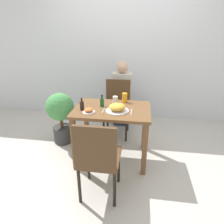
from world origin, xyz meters
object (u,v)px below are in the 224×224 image
Objects in this scene: food_plate at (117,108)px; sauce_bottle at (102,102)px; side_plate at (89,111)px; drink_cup at (115,99)px; chair_far at (117,105)px; potted_plant_left at (61,113)px; person_figure at (122,95)px; chair_near at (98,157)px; juice_glass at (125,98)px; condiment_bottle at (82,105)px.

sauce_bottle reaches higher than food_plate.
drink_cup is at bearing 55.55° from side_plate.
chair_far is 1.13× the size of potted_plant_left.
sauce_bottle is 0.14× the size of person_figure.
potted_plant_left reaches higher than side_plate.
food_plate is (0.11, 0.65, 0.27)m from chair_near.
drink_cup is 0.23m from sauce_bottle.
side_plate is 0.13× the size of person_figure.
chair_far is at bearing 27.07° from potted_plant_left.
chair_near is 0.72m from food_plate.
person_figure reaches higher than chair_far.
person_figure is at bearing 98.28° from juice_glass.
condiment_bottle is 0.20× the size of potted_plant_left.
sauce_bottle reaches higher than side_plate.
person_figure is at bearing 42.15° from potted_plant_left.
chair_near reaches higher than juice_glass.
food_plate is at bearing -31.29° from sauce_bottle.
juice_glass is (0.13, 0.04, 0.02)m from drink_cup.
person_figure reaches higher than sauce_bottle.
chair_near is 6.00× the size of side_plate.
juice_glass is (0.40, 0.44, 0.04)m from side_plate.
chair_far is 7.19× the size of juice_glass.
potted_plant_left is (-0.57, 0.47, -0.27)m from side_plate.
sauce_bottle is (-0.11, 0.79, 0.28)m from chair_near.
food_plate is 0.31m from drink_cup.
food_plate is 0.25m from sauce_bottle.
potted_plant_left is at bearing 140.59° from side_plate.
drink_cup is at bearing -92.64° from chair_near.
condiment_bottle is (-0.10, 0.07, 0.04)m from side_plate.
person_figure reaches higher than chair_near.
side_plate is at bearing -163.88° from food_plate.
side_plate is 0.13m from condiment_bottle.
drink_cup is 0.55× the size of condiment_bottle.
person_figure reaches higher than side_plate.
chair_near reaches higher than sauce_bottle.
drink_cup is 0.69× the size of juice_glass.
chair_far is at bearing -90.46° from chair_near.
side_plate is 1.29m from person_figure.
chair_far is at bearing 79.81° from sauce_bottle.
chair_near is 0.77m from condiment_bottle.
chair_near is 0.84m from sauce_bottle.
side_plate is 1.20× the size of juice_glass.
chair_near reaches higher than side_plate.
sauce_bottle is (-0.12, -0.66, 0.28)m from chair_far.
drink_cup is at bearing 40.85° from condiment_bottle.
food_plate is 3.26× the size of drink_cup.
condiment_bottle is 0.69m from potted_plant_left.
sauce_bottle reaches higher than juice_glass.
chair_near is 1.45m from chair_far.
food_plate reaches higher than drink_cup.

